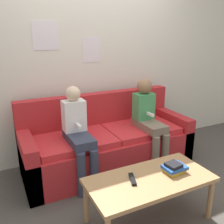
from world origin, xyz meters
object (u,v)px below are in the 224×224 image
person_right (149,118)px  tv_remote (132,179)px  person_left (78,132)px  couch (107,144)px  coffee_table (150,183)px

person_right → tv_remote: person_right is taller
tv_remote → person_left: bearing=123.3°
person_left → tv_remote: size_ratio=6.20×
couch → coffee_table: couch is taller
coffee_table → person_left: person_left is taller
person_left → person_right: (0.90, 0.01, 0.02)m
couch → person_left: 0.56m
coffee_table → person_left: 0.94m
couch → person_right: person_right is taller
person_right → couch: bearing=158.2°
person_right → person_left: bearing=-179.7°
tv_remote → couch: bearing=96.7°
couch → coffee_table: (-0.08, -1.04, 0.08)m
tv_remote → coffee_table: bearing=5.9°
coffee_table → tv_remote: 0.17m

